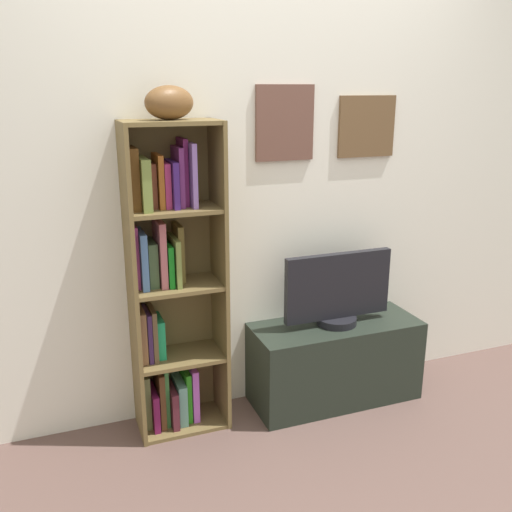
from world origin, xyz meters
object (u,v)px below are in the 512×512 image
(tv_stand, at_px, (335,361))
(bookshelf, at_px, (168,287))
(football, at_px, (169,103))
(television, at_px, (338,291))

(tv_stand, bearing_deg, bookshelf, 174.84)
(football, height_order, television, football)
(football, distance_m, television, 1.32)
(television, bearing_deg, football, 176.70)
(bookshelf, xyz_separation_m, television, (0.91, -0.08, -0.11))
(tv_stand, relative_size, television, 1.53)
(bookshelf, relative_size, football, 6.51)
(football, relative_size, tv_stand, 0.26)
(football, relative_size, television, 0.39)
(tv_stand, distance_m, television, 0.42)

